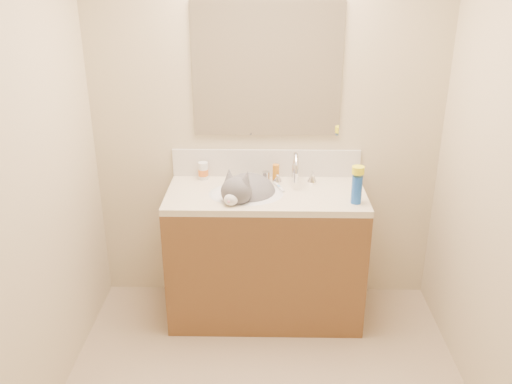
{
  "coord_description": "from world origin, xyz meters",
  "views": [
    {
      "loc": [
        -0.01,
        -2.03,
        2.13
      ],
      "look_at": [
        -0.06,
        0.92,
        0.88
      ],
      "focal_mm": 38.0,
      "sensor_mm": 36.0,
      "label": 1
    }
  ],
  "objects_px": {
    "silver_jar": "(266,176)",
    "spray_can": "(357,190)",
    "amber_bottle": "(276,173)",
    "pill_bottle": "(203,171)",
    "vanity_cabinet": "(266,257)",
    "cat": "(246,194)",
    "faucet": "(295,171)",
    "basin": "(246,204)"
  },
  "relations": [
    {
      "from": "cat",
      "to": "amber_bottle",
      "type": "distance_m",
      "value": 0.28
    },
    {
      "from": "faucet",
      "to": "spray_can",
      "type": "height_order",
      "value": "faucet"
    },
    {
      "from": "basin",
      "to": "amber_bottle",
      "type": "xyz_separation_m",
      "value": [
        0.18,
        0.22,
        0.12
      ]
    },
    {
      "from": "faucet",
      "to": "cat",
      "type": "xyz_separation_m",
      "value": [
        -0.3,
        -0.15,
        -0.1
      ]
    },
    {
      "from": "amber_bottle",
      "to": "spray_can",
      "type": "height_order",
      "value": "spray_can"
    },
    {
      "from": "basin",
      "to": "amber_bottle",
      "type": "relative_size",
      "value": 4.21
    },
    {
      "from": "spray_can",
      "to": "amber_bottle",
      "type": "bearing_deg",
      "value": 143.15
    },
    {
      "from": "cat",
      "to": "spray_can",
      "type": "bearing_deg",
      "value": 8.89
    },
    {
      "from": "silver_jar",
      "to": "amber_bottle",
      "type": "relative_size",
      "value": 0.52
    },
    {
      "from": "vanity_cabinet",
      "to": "basin",
      "type": "distance_m",
      "value": 0.4
    },
    {
      "from": "pill_bottle",
      "to": "vanity_cabinet",
      "type": "bearing_deg",
      "value": -27.05
    },
    {
      "from": "silver_jar",
      "to": "basin",
      "type": "bearing_deg",
      "value": -117.67
    },
    {
      "from": "basin",
      "to": "pill_bottle",
      "type": "relative_size",
      "value": 4.0
    },
    {
      "from": "vanity_cabinet",
      "to": "silver_jar",
      "type": "relative_size",
      "value": 21.4
    },
    {
      "from": "silver_jar",
      "to": "cat",
      "type": "bearing_deg",
      "value": -119.55
    },
    {
      "from": "faucet",
      "to": "silver_jar",
      "type": "bearing_deg",
      "value": 162.04
    },
    {
      "from": "pill_bottle",
      "to": "cat",
      "type": "bearing_deg",
      "value": -37.25
    },
    {
      "from": "faucet",
      "to": "cat",
      "type": "relative_size",
      "value": 0.54
    },
    {
      "from": "faucet",
      "to": "amber_bottle",
      "type": "distance_m",
      "value": 0.13
    },
    {
      "from": "vanity_cabinet",
      "to": "basin",
      "type": "bearing_deg",
      "value": -165.96
    },
    {
      "from": "basin",
      "to": "faucet",
      "type": "relative_size",
      "value": 1.61
    },
    {
      "from": "basin",
      "to": "silver_jar",
      "type": "bearing_deg",
      "value": 62.33
    },
    {
      "from": "vanity_cabinet",
      "to": "faucet",
      "type": "xyz_separation_m",
      "value": [
        0.18,
        0.14,
        0.54
      ]
    },
    {
      "from": "faucet",
      "to": "silver_jar",
      "type": "relative_size",
      "value": 4.99
    },
    {
      "from": "pill_bottle",
      "to": "spray_can",
      "type": "relative_size",
      "value": 0.68
    },
    {
      "from": "vanity_cabinet",
      "to": "pill_bottle",
      "type": "xyz_separation_m",
      "value": [
        -0.4,
        0.2,
        0.51
      ]
    },
    {
      "from": "cat",
      "to": "amber_bottle",
      "type": "bearing_deg",
      "value": 69.43
    },
    {
      "from": "amber_bottle",
      "to": "spray_can",
      "type": "bearing_deg",
      "value": -36.85
    },
    {
      "from": "pill_bottle",
      "to": "amber_bottle",
      "type": "bearing_deg",
      "value": -2.01
    },
    {
      "from": "silver_jar",
      "to": "spray_can",
      "type": "height_order",
      "value": "spray_can"
    },
    {
      "from": "pill_bottle",
      "to": "spray_can",
      "type": "distance_m",
      "value": 0.98
    },
    {
      "from": "vanity_cabinet",
      "to": "spray_can",
      "type": "bearing_deg",
      "value": -16.47
    },
    {
      "from": "cat",
      "to": "silver_jar",
      "type": "bearing_deg",
      "value": 82.0
    },
    {
      "from": "cat",
      "to": "pill_bottle",
      "type": "xyz_separation_m",
      "value": [
        -0.28,
        0.21,
        0.07
      ]
    },
    {
      "from": "basin",
      "to": "spray_can",
      "type": "height_order",
      "value": "spray_can"
    },
    {
      "from": "vanity_cabinet",
      "to": "faucet",
      "type": "bearing_deg",
      "value": 37.29
    },
    {
      "from": "silver_jar",
      "to": "spray_can",
      "type": "xyz_separation_m",
      "value": [
        0.52,
        -0.35,
        0.05
      ]
    },
    {
      "from": "basin",
      "to": "amber_bottle",
      "type": "distance_m",
      "value": 0.31
    },
    {
      "from": "basin",
      "to": "pill_bottle",
      "type": "bearing_deg",
      "value": 140.11
    },
    {
      "from": "basin",
      "to": "faucet",
      "type": "height_order",
      "value": "faucet"
    },
    {
      "from": "faucet",
      "to": "silver_jar",
      "type": "xyz_separation_m",
      "value": [
        -0.18,
        0.06,
        -0.06
      ]
    },
    {
      "from": "faucet",
      "to": "amber_bottle",
      "type": "bearing_deg",
      "value": 156.66
    }
  ]
}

